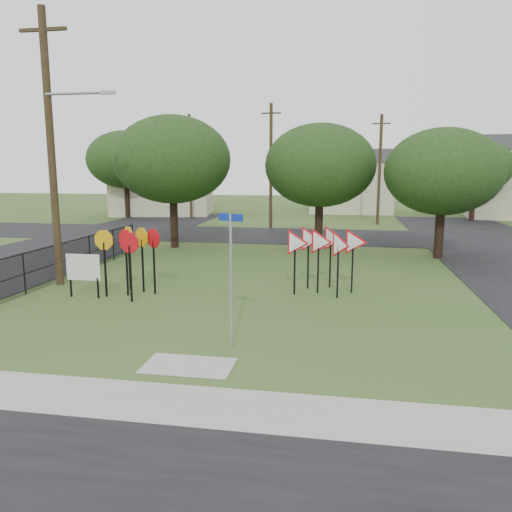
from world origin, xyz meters
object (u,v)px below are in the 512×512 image
(info_board, at_px, (83,269))
(stop_sign_cluster, at_px, (131,246))
(street_name_sign, at_px, (231,273))
(yield_sign_cluster, at_px, (324,244))

(info_board, bearing_deg, stop_sign_cluster, 23.73)
(street_name_sign, xyz_separation_m, yield_sign_cluster, (2.00, 6.02, -0.15))
(street_name_sign, relative_size, info_board, 2.20)
(street_name_sign, bearing_deg, info_board, 147.43)
(info_board, bearing_deg, street_name_sign, -32.57)
(yield_sign_cluster, bearing_deg, stop_sign_cluster, -167.08)
(yield_sign_cluster, relative_size, info_board, 1.98)
(stop_sign_cluster, distance_m, info_board, 1.77)
(info_board, bearing_deg, yield_sign_cluster, 14.99)
(street_name_sign, xyz_separation_m, stop_sign_cluster, (-4.59, 4.51, -0.14))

